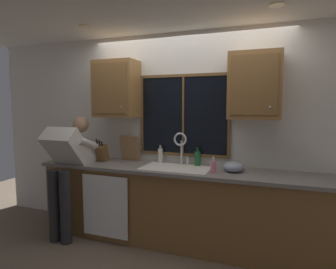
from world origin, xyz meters
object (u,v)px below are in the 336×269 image
Objects in this scene: cutting_board at (130,148)px; bottle_tall_clear at (198,158)px; bottle_green_glass at (160,155)px; person_standing at (68,163)px; knife_block at (102,153)px; soap_dispenser at (213,167)px; mixing_bowl at (234,167)px.

bottle_tall_clear is at bearing -0.49° from cutting_board.
bottle_green_glass is 1.03× the size of bottle_tall_clear.
person_standing is 4.69× the size of knife_block.
person_standing reaches higher than knife_block.
soap_dispenser is 0.41m from bottle_tall_clear.
bottle_tall_clear is at bearing 159.43° from mixing_bowl.
knife_block is at bearing -172.28° from bottle_tall_clear.
knife_block is 1.42× the size of bottle_tall_clear.
cutting_board reaches higher than knife_block.
cutting_board is 1.44× the size of bottle_green_glass.
bottle_green_glass is (0.43, 0.01, -0.07)m from cutting_board.
cutting_board is at bearing 29.32° from knife_block.
soap_dispenser is at bearing -23.94° from bottle_green_glass.
bottle_green_glass is at bearing 177.91° from bottle_tall_clear.
cutting_board is 1.40m from mixing_bowl.
mixing_bowl is (1.70, -0.00, -0.06)m from knife_block.
cutting_board is 1.88× the size of soap_dispenser.
knife_block is (0.28, 0.33, 0.09)m from person_standing.
bottle_green_glass is (1.03, 0.51, 0.07)m from person_standing.
cutting_board is 0.44m from bottle_green_glass.
soap_dispenser is (1.50, -0.15, -0.04)m from knife_block.
knife_block is 0.95× the size of cutting_board.
knife_block is 0.37m from cutting_board.
mixing_bowl is 0.25m from soap_dispenser.
soap_dispenser is at bearing -143.77° from mixing_bowl.
person_standing is at bearing -174.20° from soap_dispenser.
person_standing is 0.44m from knife_block.
bottle_tall_clear is (0.49, -0.02, -0.00)m from bottle_green_glass.
knife_block reaches higher than mixing_bowl.
mixing_bowl is at bearing 9.35° from person_standing.
bottle_green_glass is at bearing 1.33° from cutting_board.
knife_block is 0.77m from bottle_green_glass.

